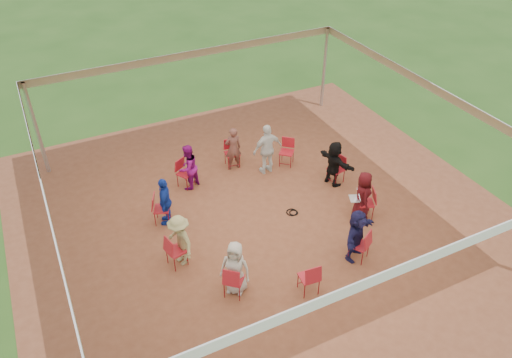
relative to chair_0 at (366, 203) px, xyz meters
name	(u,v)px	position (x,y,z in m)	size (l,w,h in m)	color
ground	(264,219)	(-2.53, 1.10, -0.45)	(80.00, 80.00, 0.00)	#285019
dirt_patch	(264,218)	(-2.53, 1.10, -0.44)	(13.00, 13.00, 0.00)	brown
tent	(265,145)	(-2.53, 1.10, 1.92)	(10.33, 10.33, 3.00)	#B2B2B7
chair_0	(366,203)	(0.00, 0.00, 0.00)	(0.42, 0.44, 0.90)	#B01A25
chair_1	(336,169)	(0.17, 1.70, 0.00)	(0.42, 0.44, 0.90)	#B01A25
chair_2	(287,152)	(-0.70, 3.17, 0.00)	(0.42, 0.44, 0.90)	#B01A25
chair_3	(232,154)	(-2.26, 3.85, 0.00)	(0.42, 0.44, 0.90)	#B01A25
chair_4	(186,173)	(-3.93, 3.48, 0.00)	(0.42, 0.44, 0.90)	#B01A25
chair_5	(162,209)	(-5.06, 2.21, 0.00)	(0.42, 0.44, 0.90)	#B01A25
chair_6	(176,251)	(-5.23, 0.51, 0.00)	(0.42, 0.44, 0.90)	#B01A25
chair_7	(234,280)	(-4.36, -0.96, 0.00)	(0.42, 0.44, 0.90)	#B01A25
chair_8	(309,277)	(-2.80, -1.64, 0.00)	(0.42, 0.44, 0.90)	#B01A25
chair_9	(359,245)	(-1.13, -1.28, 0.00)	(0.42, 0.44, 0.90)	#B01A25
person_seated_0	(363,195)	(-0.11, 0.05, 0.27)	(0.70, 0.39, 1.43)	#3C090D
person_seated_1	(334,163)	(0.05, 1.67, 0.27)	(1.32, 0.49, 1.43)	black
person_seated_2	(233,148)	(-2.27, 3.73, 0.27)	(0.52, 0.34, 1.43)	brown
person_seated_3	(188,167)	(-3.87, 3.38, 0.27)	(0.69, 0.40, 1.43)	#820E6D
person_seated_4	(165,201)	(-4.95, 2.16, 0.27)	(0.84, 0.43, 1.43)	#15309D
person_seated_5	(180,240)	(-5.11, 0.54, 0.27)	(0.92, 0.46, 1.43)	#9B945F
person_seated_6	(235,268)	(-4.28, -0.87, 0.27)	(0.70, 0.39, 1.43)	#B3AC9F
person_seated_7	(356,235)	(-1.19, -1.17, 0.27)	(1.32, 0.49, 1.43)	#1A1844
standing_person	(267,149)	(-1.43, 3.08, 0.38)	(0.96, 0.49, 1.64)	silver
cable_coil	(293,212)	(-1.72, 0.97, -0.43)	(0.36, 0.36, 0.03)	black
laptop	(357,197)	(-0.25, 0.11, 0.23)	(0.39, 0.43, 0.24)	#B7B7BC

